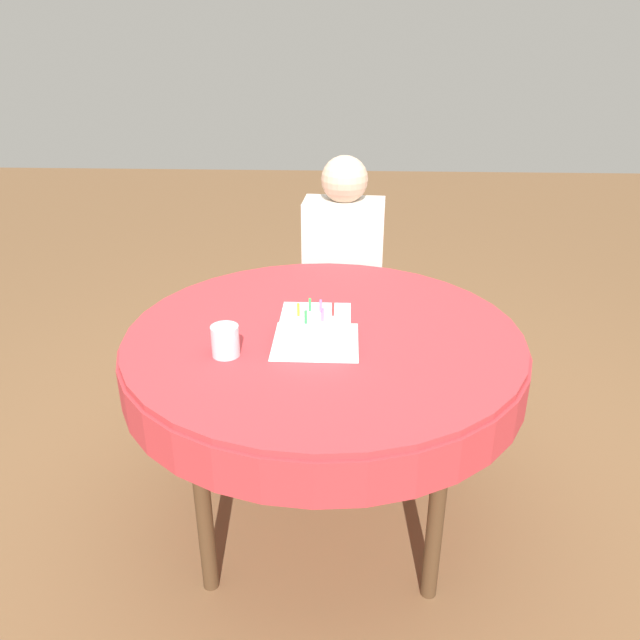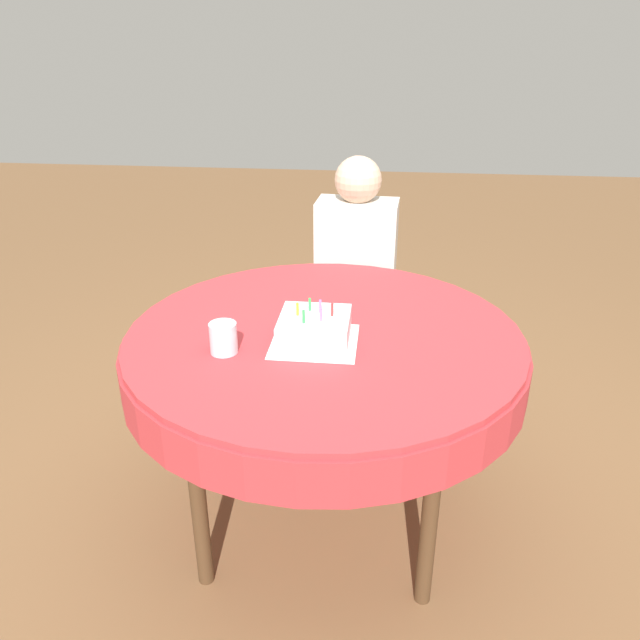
% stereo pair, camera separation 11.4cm
% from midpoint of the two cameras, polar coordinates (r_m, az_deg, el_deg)
% --- Properties ---
extents(ground_plane, '(12.00, 12.00, 0.00)m').
position_cam_midpoint_polar(ground_plane, '(2.41, -1.12, -17.20)').
color(ground_plane, brown).
extents(dining_table, '(1.28, 1.28, 0.75)m').
position_cam_midpoint_polar(dining_table, '(2.02, -1.27, -3.26)').
color(dining_table, '#BC3338').
rests_on(dining_table, ground_plane).
extents(chair, '(0.40, 0.40, 0.92)m').
position_cam_midpoint_polar(chair, '(2.93, 1.07, 2.54)').
color(chair, '#4C331E').
rests_on(chair, ground_plane).
extents(person, '(0.36, 0.31, 1.14)m').
position_cam_midpoint_polar(person, '(2.78, 0.93, 5.47)').
color(person, '#DBB293').
rests_on(person, ground_plane).
extents(napkin, '(0.26, 0.26, 0.00)m').
position_cam_midpoint_polar(napkin, '(1.92, -2.10, -2.00)').
color(napkin, white).
rests_on(napkin, dining_table).
extents(birthday_cake, '(0.21, 0.21, 0.12)m').
position_cam_midpoint_polar(birthday_cake, '(1.90, -2.12, -0.84)').
color(birthday_cake, white).
rests_on(birthday_cake, dining_table).
extents(drinking_glass, '(0.08, 0.08, 0.09)m').
position_cam_midpoint_polar(drinking_glass, '(1.85, -10.40, -1.90)').
color(drinking_glass, silver).
rests_on(drinking_glass, dining_table).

